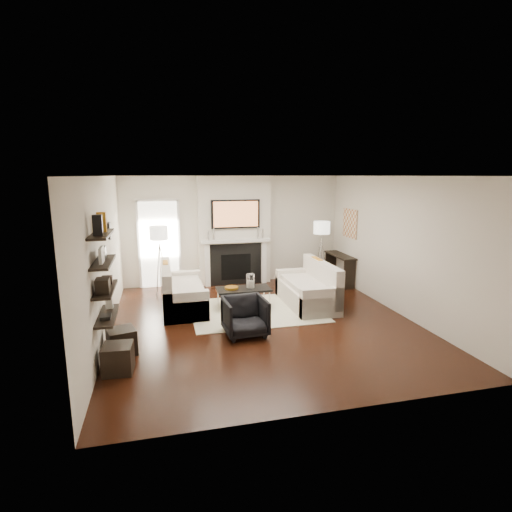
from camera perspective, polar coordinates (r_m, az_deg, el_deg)
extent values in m
plane|color=black|center=(7.61, 1.08, -9.39)|extent=(6.00, 6.00, 0.00)
plane|color=white|center=(7.12, 1.16, 11.37)|extent=(6.00, 6.00, 0.00)
plane|color=silver|center=(10.14, -3.20, 3.73)|extent=(5.50, 0.00, 5.50)
plane|color=silver|center=(4.49, 10.94, -6.39)|extent=(5.50, 0.00, 5.50)
plane|color=silver|center=(7.08, -20.96, -0.40)|extent=(0.00, 6.00, 6.00)
plane|color=silver|center=(8.37, 19.66, 1.43)|extent=(0.00, 6.00, 6.00)
cube|color=silver|center=(10.02, -3.07, 3.64)|extent=(1.80, 0.25, 2.70)
cube|color=black|center=(10.03, -2.88, -1.16)|extent=(1.30, 0.02, 1.04)
cube|color=black|center=(10.04, -2.87, -1.56)|extent=(0.75, 0.02, 0.65)
cube|color=white|center=(9.89, -6.95, -1.24)|extent=(0.12, 0.08, 1.10)
cube|color=white|center=(10.15, 1.14, -0.82)|extent=(0.12, 0.08, 1.10)
cube|color=white|center=(9.87, -2.86, 2.18)|extent=(1.70, 0.18, 0.07)
cube|color=black|center=(9.81, -2.93, 6.01)|extent=(1.20, 0.06, 0.70)
cube|color=#BF723F|center=(9.78, -2.89, 5.99)|extent=(1.10, 0.00, 0.62)
cylinder|color=silver|center=(9.77, -6.06, 3.12)|extent=(0.04, 0.04, 0.30)
cylinder|color=silver|center=(9.75, -6.81, 2.92)|extent=(0.04, 0.04, 0.24)
cylinder|color=silver|center=(9.97, 0.23, 3.36)|extent=(0.04, 0.04, 0.30)
cylinder|color=silver|center=(10.00, 0.95, 3.21)|extent=(0.04, 0.04, 0.24)
cube|color=white|center=(10.00, -13.65, 1.58)|extent=(0.90, 0.02, 2.10)
cube|color=white|center=(9.99, -16.40, 1.43)|extent=(0.06, 0.06, 2.16)
cube|color=white|center=(9.99, -10.89, 1.69)|extent=(0.06, 0.06, 2.16)
cube|color=white|center=(9.86, -13.94, 7.75)|extent=(1.02, 0.06, 0.06)
cube|color=beige|center=(8.20, -0.03, -7.79)|extent=(2.60, 2.00, 0.01)
cube|color=beige|center=(8.41, -10.27, -6.03)|extent=(0.85, 1.80, 0.42)
cube|color=beige|center=(8.31, -12.66, -4.06)|extent=(0.18, 1.80, 0.80)
cube|color=beige|center=(7.61, -9.92, -7.18)|extent=(0.85, 0.18, 0.60)
cube|color=beige|center=(9.16, -10.61, -3.99)|extent=(0.85, 0.18, 0.60)
cube|color=beige|center=(8.34, -9.99, -4.30)|extent=(0.63, 1.44, 0.10)
cube|color=#BE7717|center=(8.55, -12.76, -2.22)|extent=(0.10, 0.42, 0.42)
cube|color=black|center=(7.97, -12.68, -3.28)|extent=(0.10, 0.40, 0.40)
cube|color=beige|center=(8.57, 7.23, -5.60)|extent=(0.85, 1.80, 0.42)
cube|color=beige|center=(8.60, 9.37, -3.41)|extent=(0.18, 1.80, 0.80)
cube|color=beige|center=(7.83, 9.35, -6.64)|extent=(0.85, 0.18, 0.60)
cube|color=beige|center=(9.27, 5.47, -3.66)|extent=(0.85, 0.18, 0.60)
cube|color=beige|center=(8.48, 6.95, -3.95)|extent=(0.63, 1.44, 0.10)
cube|color=#BE7717|center=(8.82, 8.66, -1.64)|extent=(0.10, 0.42, 0.42)
cube|color=black|center=(8.29, 10.22, -2.62)|extent=(0.10, 0.40, 0.40)
cube|color=black|center=(8.28, -1.81, -4.75)|extent=(1.10, 0.55, 0.04)
cylinder|color=silver|center=(8.05, -4.99, -6.83)|extent=(0.02, 0.02, 0.38)
cylinder|color=silver|center=(8.25, 1.94, -6.33)|extent=(0.02, 0.02, 0.38)
cylinder|color=silver|center=(8.47, -5.44, -5.91)|extent=(0.02, 0.02, 0.38)
cylinder|color=silver|center=(8.66, 1.15, -5.47)|extent=(0.02, 0.02, 0.38)
cylinder|color=white|center=(8.27, -0.80, -3.62)|extent=(0.17, 0.17, 0.30)
cylinder|color=white|center=(8.28, -0.80, -4.05)|extent=(0.11, 0.11, 0.16)
cylinder|color=#AD751C|center=(8.22, -3.52, -4.55)|extent=(0.28, 0.28, 0.05)
imported|color=black|center=(6.92, -1.56, -8.40)|extent=(0.74, 0.70, 0.72)
cylinder|color=silver|center=(9.31, -13.50, -1.96)|extent=(0.02, 0.02, 1.20)
cylinder|color=white|center=(9.16, -13.74, 3.22)|extent=(0.40, 0.40, 0.30)
cylinder|color=silver|center=(9.31, -12.82, -1.93)|extent=(0.25, 0.02, 1.23)
cylinder|color=silver|center=(9.40, -13.84, -1.84)|extent=(0.14, 0.22, 1.23)
cylinder|color=silver|center=(9.22, -13.83, -2.11)|extent=(0.14, 0.22, 1.23)
cylinder|color=silver|center=(10.09, 9.22, -0.76)|extent=(0.02, 0.02, 1.20)
cylinder|color=white|center=(9.94, 9.38, 4.03)|extent=(0.40, 0.40, 0.30)
cylinder|color=silver|center=(10.13, 9.80, -0.73)|extent=(0.25, 0.02, 1.23)
cylinder|color=silver|center=(10.15, 8.73, -0.67)|extent=(0.14, 0.22, 1.23)
cylinder|color=silver|center=(9.98, 9.14, -0.89)|extent=(0.14, 0.22, 1.23)
cube|color=black|center=(10.27, 11.93, 0.09)|extent=(0.35, 1.20, 0.04)
cube|color=black|center=(9.87, 13.21, -2.66)|extent=(0.30, 0.04, 0.71)
cube|color=black|center=(10.83, 10.61, -1.29)|extent=(0.30, 0.04, 0.71)
cube|color=tan|center=(10.09, 13.29, 4.55)|extent=(0.03, 0.70, 0.70)
cube|color=black|center=(6.27, -20.46, -8.01)|extent=(0.25, 1.00, 0.03)
cube|color=black|center=(6.15, -20.72, -4.49)|extent=(0.25, 1.00, 0.04)
cube|color=black|center=(6.06, -20.99, -0.84)|extent=(0.25, 1.00, 0.04)
cube|color=black|center=(5.99, -21.26, 2.90)|extent=(0.25, 1.00, 0.04)
cube|color=black|center=(5.73, -21.68, 4.10)|extent=(0.12, 0.10, 0.28)
cube|color=#BE7717|center=(6.11, -21.20, 4.55)|extent=(0.12, 0.10, 0.28)
cube|color=white|center=(5.93, -21.20, 0.14)|extent=(0.04, 0.30, 0.22)
cube|color=black|center=(6.21, -20.86, 0.47)|extent=(0.04, 0.22, 0.18)
cube|color=black|center=(5.91, -21.06, -3.98)|extent=(0.18, 0.25, 0.20)
cube|color=black|center=(6.37, -20.51, -3.21)|extent=(0.15, 0.12, 0.12)
cube|color=black|center=(6.10, -20.66, -8.12)|extent=(0.14, 0.20, 0.05)
cube|color=white|center=(6.52, -20.23, -6.24)|extent=(0.10, 0.10, 0.18)
cylinder|color=black|center=(7.90, -20.21, 3.40)|extent=(0.04, 0.34, 0.34)
cylinder|color=white|center=(7.90, -20.03, 3.41)|extent=(0.01, 0.29, 0.29)
cube|color=black|center=(6.61, -18.64, -11.49)|extent=(0.50, 0.50, 0.40)
cube|color=black|center=(6.06, -19.11, -13.68)|extent=(0.43, 0.43, 0.40)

